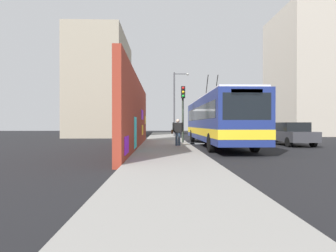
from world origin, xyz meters
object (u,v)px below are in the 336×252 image
at_px(city_bus, 217,119).
at_px(parked_car_dark_gray, 290,133).
at_px(pedestrian_at_curb, 178,130).
at_px(parked_car_champagne, 260,131).
at_px(street_lamp, 176,100).
at_px(traffic_light, 183,104).

bearing_deg(city_bus, parked_car_dark_gray, -84.59).
xyz_separation_m(city_bus, pedestrian_at_curb, (-1.49, 2.70, -0.70)).
height_order(city_bus, parked_car_champagne, city_bus).
distance_m(city_bus, pedestrian_at_curb, 3.16).
relative_size(city_bus, parked_car_dark_gray, 2.83).
height_order(parked_car_dark_gray, street_lamp, street_lamp).
relative_size(city_bus, street_lamp, 1.80).
height_order(parked_car_champagne, street_lamp, street_lamp).
height_order(city_bus, traffic_light, city_bus).
bearing_deg(traffic_light, city_bus, -118.47).
relative_size(pedestrian_at_curb, traffic_light, 0.40).
bearing_deg(parked_car_champagne, city_bus, 138.70).
bearing_deg(traffic_light, parked_car_champagne, -57.11).
xyz_separation_m(parked_car_dark_gray, pedestrian_at_curb, (-1.98, 7.90, 0.26)).
relative_size(parked_car_dark_gray, pedestrian_at_curb, 2.73).
xyz_separation_m(parked_car_champagne, street_lamp, (5.46, 7.27, 3.29)).
xyz_separation_m(city_bus, traffic_light, (1.17, 2.15, 1.07)).
distance_m(parked_car_dark_gray, traffic_light, 7.65).
bearing_deg(traffic_light, street_lamp, -0.44).
relative_size(city_bus, traffic_light, 3.12).
bearing_deg(parked_car_dark_gray, city_bus, 95.41).
bearing_deg(pedestrian_at_curb, traffic_light, -11.66).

